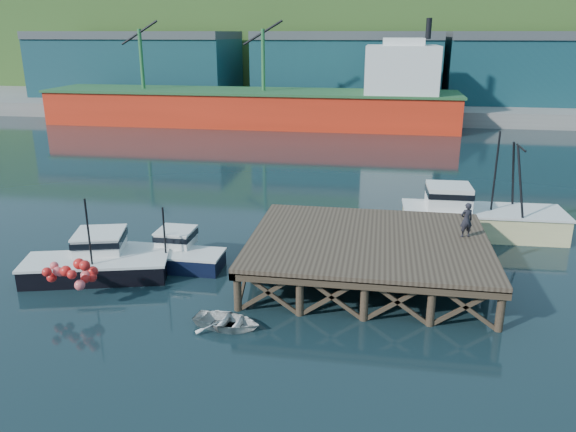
% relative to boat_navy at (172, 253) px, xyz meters
% --- Properties ---
extents(ground, '(300.00, 300.00, 0.00)m').
position_rel_boat_navy_xyz_m(ground, '(4.99, 0.29, -0.72)').
color(ground, black).
rests_on(ground, ground).
extents(wharf, '(12.00, 10.00, 2.62)m').
position_rel_boat_navy_xyz_m(wharf, '(10.49, 0.10, 1.22)').
color(wharf, brown).
rests_on(wharf, ground).
extents(far_quay, '(160.00, 40.00, 2.00)m').
position_rel_boat_navy_xyz_m(far_quay, '(4.99, 70.29, 0.28)').
color(far_quay, gray).
rests_on(far_quay, ground).
extents(warehouse_left, '(32.00, 16.00, 9.00)m').
position_rel_boat_navy_xyz_m(warehouse_left, '(-30.01, 65.29, 5.78)').
color(warehouse_left, '#17424C').
rests_on(warehouse_left, far_quay).
extents(warehouse_mid, '(28.00, 16.00, 9.00)m').
position_rel_boat_navy_xyz_m(warehouse_mid, '(4.99, 65.29, 5.78)').
color(warehouse_mid, '#17424C').
rests_on(warehouse_mid, far_quay).
extents(warehouse_right, '(30.00, 16.00, 9.00)m').
position_rel_boat_navy_xyz_m(warehouse_right, '(34.99, 65.29, 5.78)').
color(warehouse_right, '#17424C').
rests_on(warehouse_right, far_quay).
extents(cargo_ship, '(55.50, 10.00, 13.75)m').
position_rel_boat_navy_xyz_m(cargo_ship, '(-3.47, 48.29, 2.59)').
color(cargo_ship, red).
rests_on(cargo_ship, ground).
extents(hillside, '(220.00, 50.00, 22.00)m').
position_rel_boat_navy_xyz_m(hillside, '(4.99, 100.29, 10.28)').
color(hillside, '#2D511E').
rests_on(hillside, ground).
extents(boat_navy, '(5.74, 3.03, 3.58)m').
position_rel_boat_navy_xyz_m(boat_navy, '(0.00, 0.00, 0.00)').
color(boat_navy, black).
rests_on(boat_navy, ground).
extents(boat_black, '(7.70, 6.38, 4.49)m').
position_rel_boat_navy_xyz_m(boat_black, '(-3.34, -1.89, 0.10)').
color(boat_black, black).
rests_on(boat_black, ground).
extents(trawler, '(9.85, 3.76, 6.54)m').
position_rel_boat_navy_xyz_m(trawler, '(17.12, 7.85, 0.63)').
color(trawler, '#F0E79B').
rests_on(trawler, ground).
extents(dinghy, '(3.24, 2.54, 0.61)m').
position_rel_boat_navy_xyz_m(dinghy, '(4.73, -6.07, -0.42)').
color(dinghy, silver).
rests_on(dinghy, ground).
extents(dockworker, '(0.77, 0.63, 1.82)m').
position_rel_boat_navy_xyz_m(dockworker, '(15.34, 1.32, 2.31)').
color(dockworker, black).
rests_on(dockworker, wharf).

